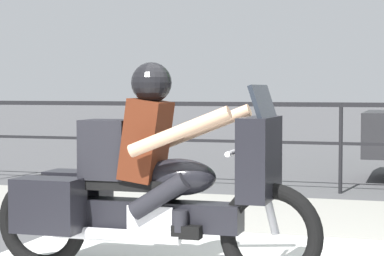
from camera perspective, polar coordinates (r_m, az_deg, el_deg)
sidewalk_band at (r=8.18m, az=9.95°, el=-6.58°), size 44.00×2.40×0.01m
fence_railing at (r=9.87m, az=11.28°, el=0.46°), size 36.00×0.05×1.18m
motorcycle at (r=5.37m, az=-3.41°, el=-4.27°), size 2.46×0.76×1.55m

